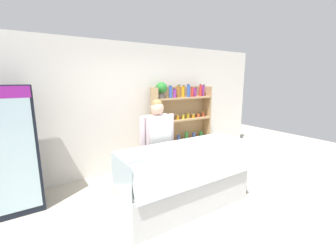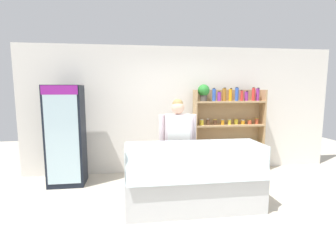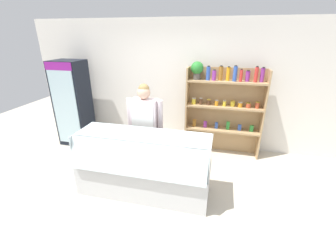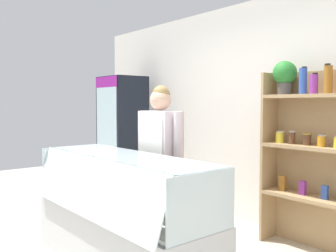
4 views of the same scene
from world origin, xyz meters
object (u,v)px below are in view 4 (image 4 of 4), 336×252
shelving_unit (335,144)px  shop_clerk (160,152)px  drinks_fridge (122,137)px  deli_display_case (121,232)px

shelving_unit → shop_clerk: 1.68m
drinks_fridge → deli_display_case: drinks_fridge is taller
deli_display_case → shop_clerk: bearing=104.6°
shelving_unit → drinks_fridge: bearing=-175.0°
drinks_fridge → shop_clerk: drinks_fridge is taller
shelving_unit → deli_display_case: (-1.11, -1.66, -0.77)m
deli_display_case → shop_clerk: (-0.15, 0.56, 0.66)m
drinks_fridge → shop_clerk: bearing=-22.4°
shelving_unit → deli_display_case: size_ratio=0.93×
deli_display_case → shelving_unit: bearing=56.2°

